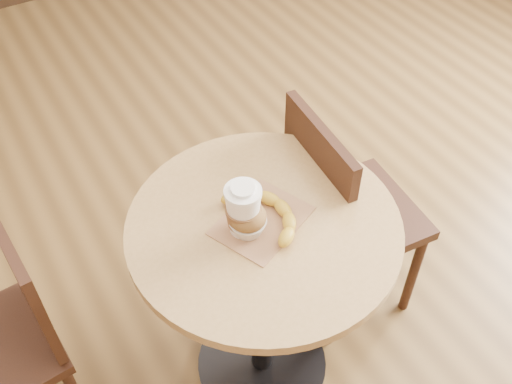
# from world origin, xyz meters

# --- Properties ---
(cafe_table) EXTENTS (0.71, 0.71, 0.75)m
(cafe_table) POSITION_xyz_m (0.10, -0.02, 0.54)
(cafe_table) COLOR black
(cafe_table) RESTS_ON ground
(chair_left) EXTENTS (0.38, 0.38, 0.81)m
(chair_left) POSITION_xyz_m (-0.59, 0.21, 0.44)
(chair_left) COLOR #351D12
(chair_left) RESTS_ON ground
(chair_right) EXTENTS (0.41, 0.41, 0.87)m
(chair_right) POSITION_xyz_m (0.47, 0.09, 0.48)
(chair_right) COLOR #351D12
(chair_right) RESTS_ON ground
(kraft_bag) EXTENTS (0.29, 0.26, 0.00)m
(kraft_bag) POSITION_xyz_m (0.10, -0.01, 0.75)
(kraft_bag) COLOR #A3734E
(kraft_bag) RESTS_ON cafe_table
(coffee_cup) EXTENTS (0.09, 0.10, 0.15)m
(coffee_cup) POSITION_xyz_m (0.05, -0.02, 0.82)
(coffee_cup) COLOR white
(coffee_cup) RESTS_ON cafe_table
(muffin) EXTENTS (0.10, 0.10, 0.09)m
(muffin) POSITION_xyz_m (0.05, -0.03, 0.80)
(muffin) COLOR silver
(muffin) RESTS_ON kraft_bag
(banana) EXTENTS (0.20, 0.28, 0.03)m
(banana) POSITION_xyz_m (0.11, -0.01, 0.77)
(banana) COLOR gold
(banana) RESTS_ON kraft_bag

